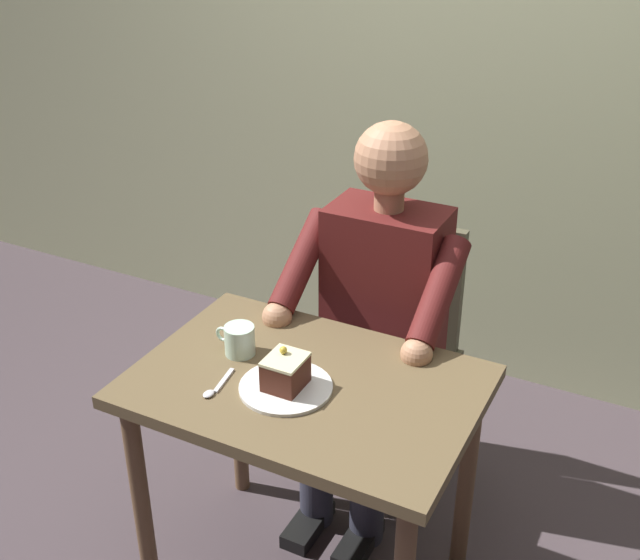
# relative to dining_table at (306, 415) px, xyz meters

# --- Properties ---
(cafe_rear_panel) EXTENTS (6.40, 0.12, 3.00)m
(cafe_rear_panel) POSITION_rel_dining_table_xyz_m (0.00, -1.40, 0.88)
(cafe_rear_panel) COLOR #BDC595
(cafe_rear_panel) RESTS_ON ground
(dining_table) EXTENTS (0.90, 0.62, 0.73)m
(dining_table) POSITION_rel_dining_table_xyz_m (0.00, 0.00, 0.00)
(dining_table) COLOR brown
(dining_table) RESTS_ON ground
(chair) EXTENTS (0.42, 0.42, 0.90)m
(chair) POSITION_rel_dining_table_xyz_m (0.00, -0.63, -0.13)
(chair) COLOR #504C38
(chair) RESTS_ON ground
(seated_person) EXTENTS (0.53, 0.58, 1.28)m
(seated_person) POSITION_rel_dining_table_xyz_m (0.00, -0.46, 0.05)
(seated_person) COLOR #581A19
(seated_person) RESTS_ON ground
(dessert_plate) EXTENTS (0.24, 0.24, 0.01)m
(dessert_plate) POSITION_rel_dining_table_xyz_m (0.03, 0.05, 0.12)
(dessert_plate) COLOR white
(dessert_plate) RESTS_ON dining_table
(cake_slice) EXTENTS (0.09, 0.11, 0.11)m
(cake_slice) POSITION_rel_dining_table_xyz_m (0.03, 0.05, 0.16)
(cake_slice) COLOR #4C2216
(cake_slice) RESTS_ON dessert_plate
(coffee_cup) EXTENTS (0.12, 0.08, 0.09)m
(coffee_cup) POSITION_rel_dining_table_xyz_m (0.22, -0.03, 0.15)
(coffee_cup) COLOR silver
(coffee_cup) RESTS_ON dining_table
(dessert_spoon) EXTENTS (0.03, 0.14, 0.01)m
(dessert_spoon) POSITION_rel_dining_table_xyz_m (0.19, 0.14, 0.11)
(dessert_spoon) COLOR silver
(dessert_spoon) RESTS_ON dining_table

